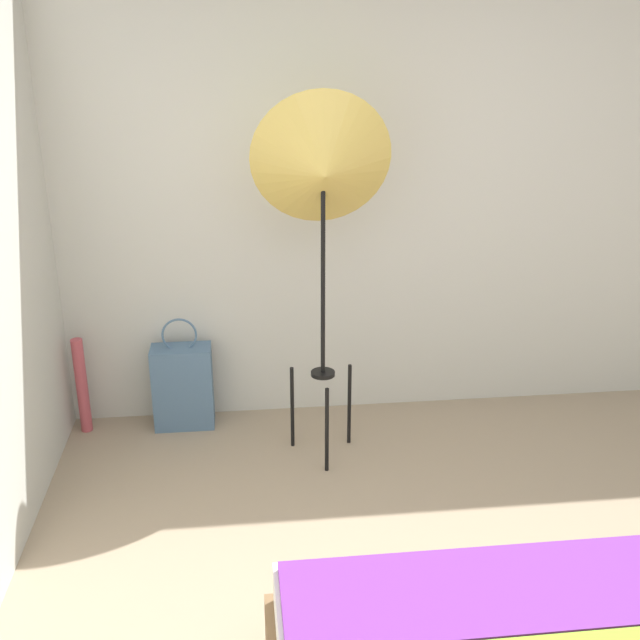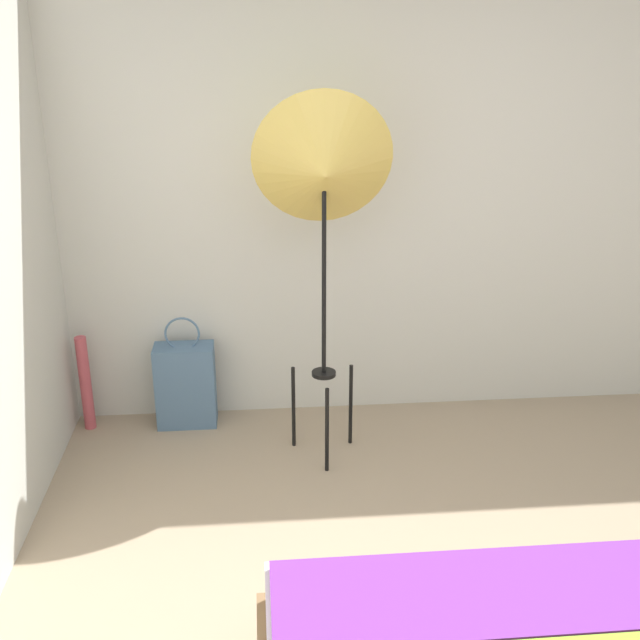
% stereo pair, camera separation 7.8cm
% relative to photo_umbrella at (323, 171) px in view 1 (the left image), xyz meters
% --- Properties ---
extents(wall_back, '(8.00, 0.05, 2.60)m').
position_rel_photo_umbrella_xyz_m(wall_back, '(0.28, 0.55, -0.19)').
color(wall_back, beige).
rests_on(wall_back, ground_plane).
extents(photo_umbrella, '(0.67, 0.38, 1.85)m').
position_rel_photo_umbrella_xyz_m(photo_umbrella, '(0.00, 0.00, 0.00)').
color(photo_umbrella, black).
rests_on(photo_umbrella, ground_plane).
extents(tote_bag, '(0.33, 0.18, 0.64)m').
position_rel_photo_umbrella_xyz_m(tote_bag, '(-0.74, 0.39, -1.25)').
color(tote_bag, slate).
rests_on(tote_bag, ground_plane).
extents(paper_roll, '(0.06, 0.06, 0.55)m').
position_rel_photo_umbrella_xyz_m(paper_roll, '(-1.29, 0.39, -1.21)').
color(paper_roll, '#BC4C56').
rests_on(paper_roll, ground_plane).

